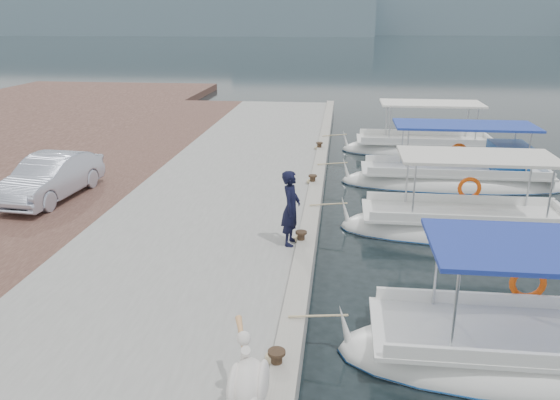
% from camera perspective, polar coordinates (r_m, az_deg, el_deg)
% --- Properties ---
extents(ground, '(400.00, 400.00, 0.00)m').
position_cam_1_polar(ground, '(12.13, 3.30, -9.62)').
color(ground, black).
rests_on(ground, ground).
extents(concrete_quay, '(6.00, 40.00, 0.50)m').
position_cam_1_polar(concrete_quay, '(16.98, -5.85, -0.37)').
color(concrete_quay, gray).
rests_on(concrete_quay, ground).
extents(quay_curb, '(0.44, 40.00, 0.12)m').
position_cam_1_polar(quay_curb, '(16.53, 3.58, 0.30)').
color(quay_curb, '#9D988B').
rests_on(quay_curb, concrete_quay).
extents(cobblestone_strip, '(4.00, 40.00, 0.50)m').
position_cam_1_polar(cobblestone_strip, '(18.67, -21.03, 0.21)').
color(cobblestone_strip, '#4C2F28').
rests_on(cobblestone_strip, ground).
extents(distant_hills, '(330.00, 60.00, 18.00)m').
position_cam_1_polar(distant_hills, '(214.18, 15.05, 18.39)').
color(distant_hills, slate).
rests_on(distant_hills, ground).
extents(fishing_caique_b, '(6.42, 2.38, 2.83)m').
position_cam_1_polar(fishing_caique_b, '(10.70, 24.06, -14.75)').
color(fishing_caique_b, white).
rests_on(fishing_caique_b, ground).
extents(fishing_caique_c, '(6.83, 2.19, 2.83)m').
position_cam_1_polar(fishing_caique_c, '(16.09, 18.57, -2.84)').
color(fishing_caique_c, white).
rests_on(fishing_caique_c, ground).
extents(fishing_caique_d, '(7.97, 2.19, 2.83)m').
position_cam_1_polar(fishing_caique_d, '(20.47, 17.94, 1.91)').
color(fishing_caique_d, white).
rests_on(fishing_caique_d, ground).
extents(fishing_caique_e, '(7.23, 2.34, 2.83)m').
position_cam_1_polar(fishing_caique_e, '(25.26, 14.74, 5.09)').
color(fishing_caique_e, white).
rests_on(fishing_caique_e, ground).
extents(mooring_bollards, '(0.28, 20.28, 0.33)m').
position_cam_1_polar(mooring_bollards, '(13.21, 2.22, -3.84)').
color(mooring_bollards, black).
rests_on(mooring_bollards, concrete_quay).
extents(pelican, '(0.70, 1.42, 1.10)m').
position_cam_1_polar(pelican, '(7.75, -3.38, -18.30)').
color(pelican, tan).
rests_on(pelican, concrete_quay).
extents(fisherman, '(0.53, 0.72, 1.83)m').
position_cam_1_polar(fisherman, '(12.96, 1.15, -0.85)').
color(fisherman, black).
rests_on(fisherman, concrete_quay).
extents(parked_car, '(1.71, 4.10, 1.32)m').
position_cam_1_polar(parked_car, '(17.81, -22.83, 2.21)').
color(parked_car, '#B4BACD').
rests_on(parked_car, cobblestone_strip).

